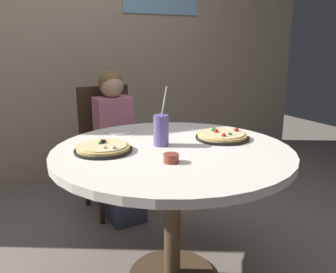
{
  "coord_description": "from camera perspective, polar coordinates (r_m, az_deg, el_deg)",
  "views": [
    {
      "loc": [
        -0.81,
        -1.51,
        1.27
      ],
      "look_at": [
        0.0,
        0.05,
        0.8
      ],
      "focal_mm": 37.72,
      "sensor_mm": 36.0,
      "label": 1
    }
  ],
  "objects": [
    {
      "name": "soda_cup",
      "position": [
        1.82,
        -1.13,
        1.03
      ],
      "size": [
        0.08,
        0.08,
        0.31
      ],
      "color": "#6659A5",
      "rests_on": "dining_table"
    },
    {
      "name": "chair_wooden",
      "position": [
        2.76,
        -9.5,
        -0.8
      ],
      "size": [
        0.41,
        0.41,
        0.95
      ],
      "color": "#382619",
      "rests_on": "ground_plane"
    },
    {
      "name": "dining_table",
      "position": [
        1.82,
        0.73,
        -4.86
      ],
      "size": [
        1.21,
        1.21,
        0.75
      ],
      "color": "silver",
      "rests_on": "ground_plane"
    },
    {
      "name": "plate_small",
      "position": [
        2.13,
        -7.61,
        0.89
      ],
      "size": [
        0.18,
        0.18,
        0.01
      ],
      "primitive_type": "cylinder",
      "color": "white",
      "rests_on": "dining_table"
    },
    {
      "name": "wall_with_window",
      "position": [
        3.45,
        -14.49,
        17.52
      ],
      "size": [
        5.2,
        0.14,
        2.9
      ],
      "color": "tan",
      "rests_on": "ground_plane"
    },
    {
      "name": "sauce_bowl",
      "position": [
        1.57,
        0.5,
        -3.52
      ],
      "size": [
        0.07,
        0.07,
        0.04
      ],
      "primitive_type": "cylinder",
      "color": "brown",
      "rests_on": "dining_table"
    },
    {
      "name": "pizza_veggie",
      "position": [
        1.98,
        8.75,
        0.1
      ],
      "size": [
        0.3,
        0.3,
        0.05
      ],
      "color": "black",
      "rests_on": "dining_table"
    },
    {
      "name": "diner_child",
      "position": [
        2.61,
        -8.07,
        -2.72
      ],
      "size": [
        0.27,
        0.42,
        1.08
      ],
      "color": "#3F4766",
      "rests_on": "ground_plane"
    },
    {
      "name": "pizza_cheese",
      "position": [
        1.76,
        -10.4,
        -1.87
      ],
      "size": [
        0.28,
        0.28,
        0.05
      ],
      "color": "black",
      "rests_on": "dining_table"
    }
  ]
}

